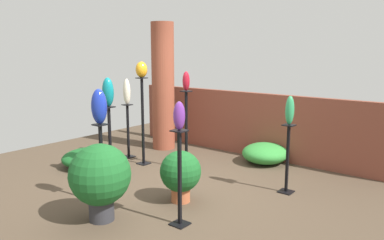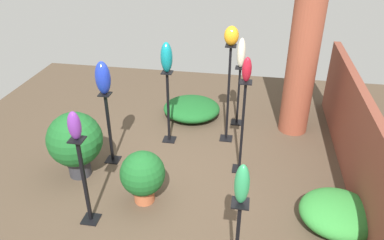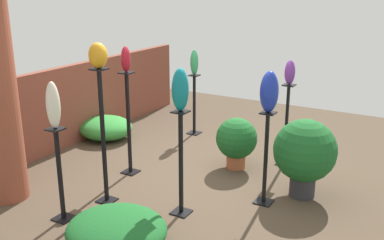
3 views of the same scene
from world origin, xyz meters
The scene contains 21 objects.
ground_plane centered at (0.00, 0.00, 0.00)m, with size 8.00×8.00×0.00m, color #4C3D2D.
brick_wall_back centered at (0.00, 2.31, 0.62)m, with size 5.60×0.12×1.25m, color brown.
brick_pillar centered at (-1.75, 1.62, 1.31)m, with size 0.47×0.47×2.63m, color brown.
pedestal_teal centered at (-1.05, -0.37, 0.54)m, with size 0.20×0.20×1.19m.
pedestal_amber centered at (-1.24, 0.54, 0.74)m, with size 0.20×0.20×1.58m.
pedestal_jade centered at (1.41, 0.86, 0.46)m, with size 0.20×0.20×1.01m.
pedestal_ivory centered at (-1.80, 0.67, 0.47)m, with size 0.20×0.20×1.04m.
pedestal_violet centered at (0.87, -0.91, 0.53)m, with size 0.20×0.20×1.15m.
pedestal_cobalt centered at (-0.35, -1.08, 0.50)m, with size 0.20×0.20×1.10m.
pedestal_ruby centered at (-0.44, 0.80, 0.64)m, with size 0.20×0.20×1.38m.
art_vase_teal centered at (-1.05, -0.37, 1.42)m, with size 0.19×0.17×0.45m, color #0F727A.
art_vase_amber centered at (-1.24, 0.54, 1.72)m, with size 0.20×0.21×0.28m, color orange.
art_vase_jade centered at (1.41, 0.86, 1.22)m, with size 0.12×0.13×0.41m, color #2D9356.
art_vase_ivory centered at (-1.80, 0.67, 1.29)m, with size 0.14×0.13×0.49m, color beige.
art_vase_violet centered at (0.87, -0.91, 1.32)m, with size 0.13×0.14×0.33m, color #6B2D8C.
art_vase_cobalt centered at (-0.35, -1.08, 1.33)m, with size 0.20×0.21×0.46m, color #192D9E.
art_vase_ruby centered at (-0.44, 0.80, 1.54)m, with size 0.12×0.12×0.33m, color maroon.
potted_plant_front_left centered at (0.42, -0.36, 0.41)m, with size 0.57×0.57×0.71m.
potted_plant_near_pillar centered at (0.05, -1.41, 0.56)m, with size 0.75×0.75×0.95m.
foliage_bed_east centered at (0.46, 2.00, 0.18)m, with size 0.83×0.89×0.37m, color #338C38.
foliage_bed_west centered at (-1.90, -0.15, 0.16)m, with size 0.95×1.01×0.32m, color #195923.
Camera 1 is at (3.60, -4.06, 2.04)m, focal length 35.00 mm.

